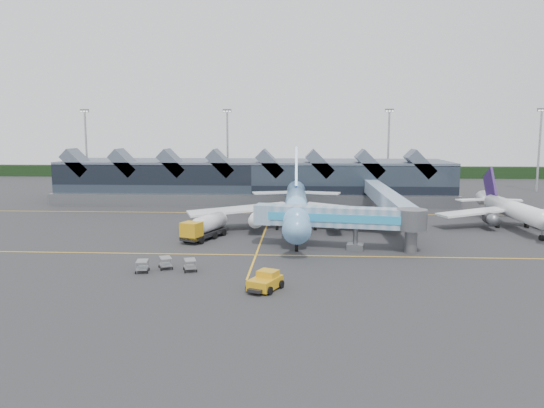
# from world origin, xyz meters

# --- Properties ---
(ground) EXTENTS (260.00, 260.00, 0.00)m
(ground) POSITION_xyz_m (0.00, 0.00, 0.00)
(ground) COLOR #2A2A2C
(ground) RESTS_ON ground
(taxi_stripes) EXTENTS (120.00, 60.00, 0.01)m
(taxi_stripes) POSITION_xyz_m (0.00, 10.00, 0.01)
(taxi_stripes) COLOR #F1AA1C
(taxi_stripes) RESTS_ON ground
(tree_line_far) EXTENTS (260.00, 4.00, 4.00)m
(tree_line_far) POSITION_xyz_m (0.00, 110.00, 2.00)
(tree_line_far) COLOR black
(tree_line_far) RESTS_ON ground
(terminal) EXTENTS (90.00, 22.25, 12.52)m
(terminal) POSITION_xyz_m (-5.07, 47.35, 4.88)
(terminal) COLOR black
(terminal) RESTS_ON ground
(light_masts) EXTENTS (132.40, 42.56, 22.45)m
(light_masts) POSITION_xyz_m (21.00, 62.80, 12.49)
(light_masts) COLOR #9A9DA3
(light_masts) RESTS_ON ground
(main_airliner) EXTENTS (37.32, 42.81, 13.78)m
(main_airliner) POSITION_xyz_m (5.20, 10.72, 4.05)
(main_airliner) COLOR #739AE9
(main_airliner) RESTS_ON ground
(regional_jet) EXTENTS (26.60, 28.94, 9.95)m
(regional_jet) POSITION_xyz_m (42.28, 14.63, 3.16)
(regional_jet) COLOR white
(regional_jet) RESTS_ON ground
(jet_bridge) EXTENTS (23.95, 7.49, 6.11)m
(jet_bridge) POSITION_xyz_m (12.72, -3.87, 4.38)
(jet_bridge) COLOR #688FAE
(jet_bridge) RESTS_ON ground
(fuel_truck) EXTENTS (6.07, 10.66, 3.62)m
(fuel_truck) POSITION_xyz_m (-8.63, 2.34, 2.03)
(fuel_truck) COLOR black
(fuel_truck) RESTS_ON ground
(pushback_tug) EXTENTS (4.01, 4.87, 1.96)m
(pushback_tug) POSITION_xyz_m (2.35, -23.50, 0.88)
(pushback_tug) COLOR #C89012
(pushback_tug) RESTS_ON ground
(baggage_carts) EXTENTS (7.26, 4.02, 1.42)m
(baggage_carts) POSITION_xyz_m (-10.03, -16.56, 0.80)
(baggage_carts) COLOR gray
(baggage_carts) RESTS_ON ground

